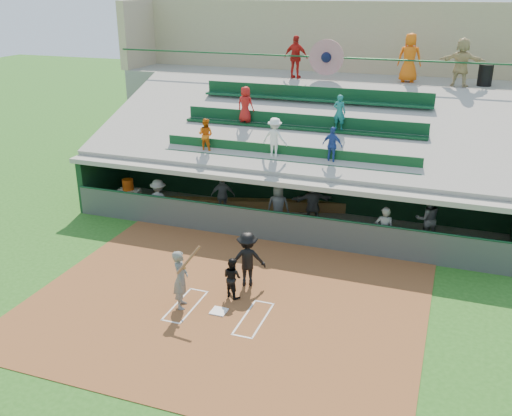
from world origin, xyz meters
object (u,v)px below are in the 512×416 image
(batter_at_plate, at_px, (181,279))
(home_plate, at_px, (219,311))
(trash_bin, at_px, (485,75))
(catcher, at_px, (232,277))
(water_cooler, at_px, (128,185))
(white_table, at_px, (129,199))

(batter_at_plate, bearing_deg, home_plate, 4.06)
(batter_at_plate, xyz_separation_m, trash_bin, (7.52, 13.01, 4.15))
(catcher, distance_m, water_cooler, 8.35)
(trash_bin, bearing_deg, white_table, -151.96)
(home_plate, height_order, trash_bin, trash_bin)
(batter_at_plate, bearing_deg, trash_bin, 59.97)
(white_table, relative_size, water_cooler, 1.98)
(white_table, distance_m, trash_bin, 15.38)
(catcher, xyz_separation_m, trash_bin, (6.40, 12.00, 4.41))
(batter_at_plate, relative_size, catcher, 1.62)
(home_plate, height_order, catcher, catcher)
(batter_at_plate, bearing_deg, catcher, 42.19)
(water_cooler, bearing_deg, home_plate, -42.98)
(water_cooler, bearing_deg, batter_at_plate, -48.55)
(catcher, relative_size, water_cooler, 2.75)
(catcher, bearing_deg, white_table, -13.04)
(batter_at_plate, distance_m, trash_bin, 15.59)
(home_plate, height_order, white_table, white_table)
(white_table, height_order, trash_bin, trash_bin)
(home_plate, relative_size, trash_bin, 0.50)
(water_cooler, xyz_separation_m, trash_bin, (12.97, 6.85, 4.01))
(batter_at_plate, distance_m, white_table, 8.19)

